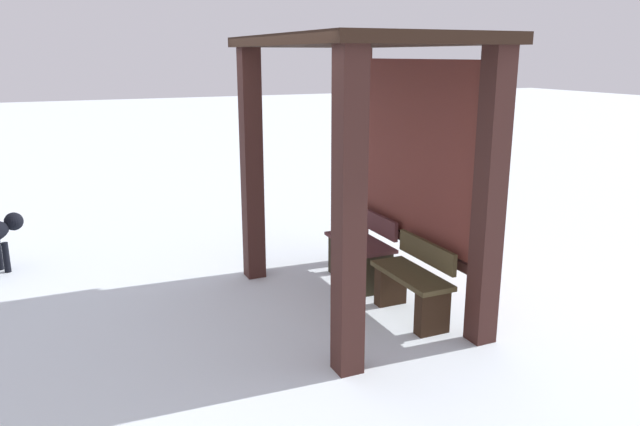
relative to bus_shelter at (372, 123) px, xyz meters
name	(u,v)px	position (x,y,z in m)	size (l,w,h in m)	color
ground_plane	(353,303)	(0.00, -0.17, -1.74)	(60.00, 60.00, 0.00)	white
bus_shelter	(372,123)	(0.00, 0.00, 0.00)	(2.58, 1.58, 2.52)	#381D19
bench_left_inside	(361,253)	(-0.50, 0.18, -1.42)	(0.91, 0.40, 0.74)	#512B2C
bench_center_inside	(413,285)	(0.50, 0.18, -1.42)	(0.91, 0.35, 0.72)	#443921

